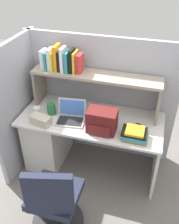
# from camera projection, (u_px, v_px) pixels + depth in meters

# --- Properties ---
(ground_plane) EXTENTS (8.00, 8.00, 0.00)m
(ground_plane) POSITION_uv_depth(u_px,v_px,m) (91.00, 164.00, 3.23)
(ground_plane) COLOR slate
(desk) EXTENTS (1.60, 0.70, 0.73)m
(desk) POSITION_uv_depth(u_px,v_px,m) (60.00, 135.00, 3.10)
(desk) COLOR silver
(desk) RESTS_ON ground_plane
(cubicle_partition_rear) EXTENTS (1.84, 0.05, 1.55)m
(cubicle_partition_rear) POSITION_uv_depth(u_px,v_px,m) (99.00, 98.00, 3.10)
(cubicle_partition_rear) COLOR #9E9EA8
(cubicle_partition_rear) RESTS_ON ground_plane
(cubicle_partition_left) EXTENTS (0.05, 1.06, 1.55)m
(cubicle_partition_left) POSITION_uv_depth(u_px,v_px,m) (20.00, 106.00, 2.95)
(cubicle_partition_left) COLOR #9E9EA8
(cubicle_partition_left) RESTS_ON ground_plane
(overhead_hutch) EXTENTS (1.44, 0.28, 0.45)m
(overhead_hutch) POSITION_uv_depth(u_px,v_px,m) (96.00, 82.00, 2.78)
(overhead_hutch) COLOR gray
(overhead_hutch) RESTS_ON desk
(reference_books_on_shelf) EXTENTS (0.46, 0.18, 0.28)m
(reference_books_on_shelf) POSITION_uv_depth(u_px,v_px,m) (61.00, 60.00, 2.75)
(reference_books_on_shelf) COLOR white
(reference_books_on_shelf) RESTS_ON overhead_hutch
(laptop) EXTENTS (0.34, 0.29, 0.22)m
(laptop) POSITION_uv_depth(u_px,v_px,m) (71.00, 116.00, 2.77)
(laptop) COLOR #B7BABF
(laptop) RESTS_ON desk
(backpack) EXTENTS (0.30, 0.23, 0.24)m
(backpack) POSITION_uv_depth(u_px,v_px,m) (102.00, 121.00, 2.58)
(backpack) COLOR #591919
(backpack) RESTS_ON desk
(computer_mouse) EXTENTS (0.10, 0.12, 0.03)m
(computer_mouse) POSITION_uv_depth(u_px,v_px,m) (137.00, 127.00, 2.67)
(computer_mouse) COLOR #262628
(computer_mouse) RESTS_ON desk
(paper_cup) EXTENTS (0.08, 0.08, 0.11)m
(paper_cup) POSITION_uv_depth(u_px,v_px,m) (37.00, 111.00, 2.84)
(paper_cup) COLOR white
(paper_cup) RESTS_ON desk
(tissue_box) EXTENTS (0.24, 0.16, 0.10)m
(tissue_box) POSITION_uv_depth(u_px,v_px,m) (41.00, 120.00, 2.71)
(tissue_box) COLOR #BFB299
(tissue_box) RESTS_ON desk
(snack_canister) EXTENTS (0.10, 0.10, 0.14)m
(snack_canister) POSITION_uv_depth(u_px,v_px,m) (51.00, 109.00, 2.86)
(snack_canister) COLOR #26723F
(snack_canister) RESTS_ON desk
(desk_book_stack) EXTENTS (0.26, 0.20, 0.11)m
(desk_book_stack) POSITION_uv_depth(u_px,v_px,m) (135.00, 134.00, 2.51)
(desk_book_stack) COLOR olive
(desk_book_stack) RESTS_ON desk
(office_chair) EXTENTS (0.52, 0.53, 0.93)m
(office_chair) POSITION_uv_depth(u_px,v_px,m) (55.00, 203.00, 2.30)
(office_chair) COLOR black
(office_chair) RESTS_ON ground_plane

